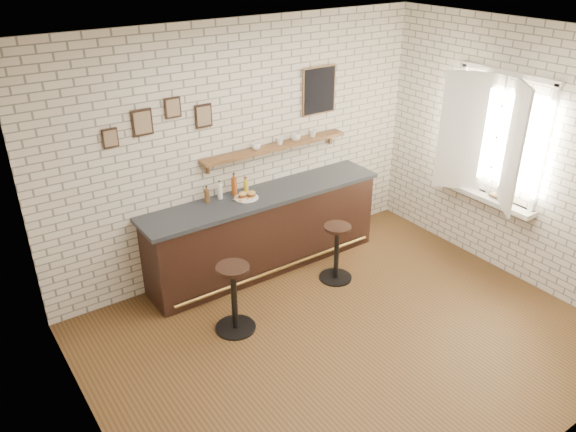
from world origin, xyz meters
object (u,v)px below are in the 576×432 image
at_px(bar_stool_right, 337,251).
at_px(shelf_cup_c, 296,137).
at_px(shelf_cup_d, 313,133).
at_px(book_upper, 496,197).
at_px(bitters_bottle_amber, 234,186).
at_px(ciabatta_sandwich, 247,194).
at_px(book_lower, 494,198).
at_px(bar_stool_left, 234,296).
at_px(bitters_bottle_white, 220,191).
at_px(bar_counter, 265,231).
at_px(bitters_bottle_brown, 207,196).
at_px(shelf_cup_b, 280,141).
at_px(sandwich_plate, 246,198).
at_px(condiment_bottle_yellow, 246,186).
at_px(shelf_cup_a, 256,146).

relative_size(bar_stool_right, shelf_cup_c, 6.01).
height_order(shelf_cup_d, book_upper, shelf_cup_d).
bearing_deg(bitters_bottle_amber, ciabatta_sandwich, -65.97).
distance_m(shelf_cup_d, book_upper, 2.35).
height_order(bitters_bottle_amber, shelf_cup_d, shelf_cup_d).
bearing_deg(shelf_cup_d, ciabatta_sandwich, 163.37).
height_order(bitters_bottle_amber, book_lower, bitters_bottle_amber).
bearing_deg(bar_stool_left, bitters_bottle_white, 66.95).
relative_size(bar_counter, ciabatta_sandwich, 13.95).
distance_m(bitters_bottle_brown, bitters_bottle_amber, 0.36).
xyz_separation_m(bar_stool_left, shelf_cup_b, (1.31, 1.08, 1.13)).
bearing_deg(bar_counter, sandwich_plate, 176.48).
relative_size(sandwich_plate, bitters_bottle_white, 1.24).
bearing_deg(book_upper, condiment_bottle_yellow, 145.89).
height_order(sandwich_plate, shelf_cup_d, shelf_cup_d).
bearing_deg(bar_counter, bitters_bottle_amber, 149.21).
xyz_separation_m(bar_stool_right, shelf_cup_a, (-0.52, 0.93, 1.15)).
xyz_separation_m(bitters_bottle_brown, bitters_bottle_white, (0.17, -0.00, 0.01)).
xyz_separation_m(condiment_bottle_yellow, shelf_cup_b, (0.51, 0.02, 0.46)).
distance_m(bitters_bottle_white, bar_stool_right, 1.56).
bearing_deg(bitters_bottle_white, ciabatta_sandwich, -31.77).
xyz_separation_m(condiment_bottle_yellow, shelf_cup_a, (0.17, 0.02, 0.45)).
xyz_separation_m(bitters_bottle_amber, bar_stool_right, (0.85, -0.91, -0.73)).
bearing_deg(shelf_cup_c, book_lower, -121.54).
relative_size(ciabatta_sandwich, shelf_cup_c, 1.84).
distance_m(sandwich_plate, condiment_bottle_yellow, 0.20).
bearing_deg(bitters_bottle_brown, shelf_cup_a, 1.72).
relative_size(bar_counter, bar_stool_left, 3.97).
xyz_separation_m(ciabatta_sandwich, shelf_cup_a, (0.26, 0.19, 0.49)).
bearing_deg(ciabatta_sandwich, shelf_cup_d, 9.63).
bearing_deg(shelf_cup_c, bitters_bottle_amber, 106.07).
relative_size(bar_counter, bitters_bottle_white, 13.68).
distance_m(condiment_bottle_yellow, shelf_cup_c, 0.88).
distance_m(sandwich_plate, shelf_cup_c, 1.01).
relative_size(sandwich_plate, bar_stool_left, 0.36).
height_order(bar_counter, sandwich_plate, sandwich_plate).
relative_size(shelf_cup_c, book_upper, 0.59).
bearing_deg(bar_stool_right, ciabatta_sandwich, 136.38).
bearing_deg(bitters_bottle_amber, book_upper, -34.11).
distance_m(ciabatta_sandwich, bitters_bottle_amber, 0.19).
xyz_separation_m(sandwich_plate, book_upper, (2.53, -1.59, -0.06)).
relative_size(shelf_cup_b, shelf_cup_c, 0.79).
bearing_deg(shelf_cup_d, book_upper, -77.59).
distance_m(shelf_cup_a, book_lower, 2.93).
bearing_deg(bitters_bottle_white, shelf_cup_b, 1.38).
bearing_deg(book_lower, sandwich_plate, 159.01).
relative_size(bar_stool_left, shelf_cup_c, 6.46).
bearing_deg(shelf_cup_a, ciabatta_sandwich, -151.28).
bearing_deg(shelf_cup_a, shelf_cup_b, -7.21).
bearing_deg(sandwich_plate, shelf_cup_d, 9.55).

